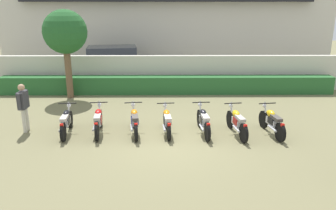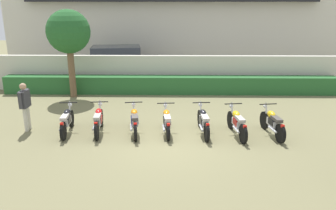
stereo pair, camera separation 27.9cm
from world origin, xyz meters
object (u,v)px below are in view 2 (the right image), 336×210
(motorcycle_in_row_0, at_px, (67,121))
(inspector_person, at_px, (25,103))
(parked_car, at_px, (119,63))
(motorcycle_in_row_1, at_px, (99,120))
(tree_near_inspector, at_px, (68,33))
(motorcycle_in_row_4, at_px, (203,121))
(motorcycle_in_row_6, at_px, (272,122))
(motorcycle_in_row_3, at_px, (167,121))
(motorcycle_in_row_2, at_px, (134,121))
(motorcycle_in_row_5, at_px, (237,122))

(motorcycle_in_row_0, height_order, inspector_person, inspector_person)
(parked_car, height_order, motorcycle_in_row_0, parked_car)
(motorcycle_in_row_1, bearing_deg, tree_near_inspector, 19.82)
(tree_near_inspector, distance_m, motorcycle_in_row_0, 5.33)
(motorcycle_in_row_1, relative_size, motorcycle_in_row_4, 0.98)
(parked_car, relative_size, motorcycle_in_row_6, 2.56)
(motorcycle_in_row_3, height_order, motorcycle_in_row_4, motorcycle_in_row_4)
(motorcycle_in_row_6, bearing_deg, motorcycle_in_row_2, 80.37)
(motorcycle_in_row_3, distance_m, motorcycle_in_row_5, 2.31)
(motorcycle_in_row_6, xyz_separation_m, inspector_person, (-8.27, 0.35, 0.53))
(tree_near_inspector, distance_m, motorcycle_in_row_1, 5.61)
(motorcycle_in_row_2, bearing_deg, motorcycle_in_row_5, -100.66)
(parked_car, bearing_deg, tree_near_inspector, -120.24)
(motorcycle_in_row_3, distance_m, inspector_person, 4.83)
(motorcycle_in_row_2, xyz_separation_m, inspector_person, (-3.72, 0.25, 0.52))
(parked_car, bearing_deg, motorcycle_in_row_2, -85.53)
(motorcycle_in_row_6, bearing_deg, parked_car, 28.60)
(parked_car, relative_size, inspector_person, 2.85)
(motorcycle_in_row_5, bearing_deg, parked_car, 23.81)
(motorcycle_in_row_2, height_order, motorcycle_in_row_4, motorcycle_in_row_2)
(tree_near_inspector, relative_size, motorcycle_in_row_4, 2.07)
(motorcycle_in_row_5, xyz_separation_m, inspector_person, (-7.10, 0.38, 0.53))
(motorcycle_in_row_2, distance_m, motorcycle_in_row_4, 2.29)
(motorcycle_in_row_1, height_order, motorcycle_in_row_5, motorcycle_in_row_1)
(motorcycle_in_row_1, height_order, inspector_person, inspector_person)
(parked_car, xyz_separation_m, motorcycle_in_row_3, (2.89, -8.34, -0.50))
(tree_near_inspector, bearing_deg, motorcycle_in_row_0, -76.18)
(motorcycle_in_row_3, relative_size, inspector_person, 1.08)
(motorcycle_in_row_0, height_order, motorcycle_in_row_3, motorcycle_in_row_0)
(parked_car, relative_size, motorcycle_in_row_0, 2.57)
(tree_near_inspector, bearing_deg, motorcycle_in_row_6, -30.42)
(motorcycle_in_row_1, relative_size, motorcycle_in_row_3, 1.05)
(motorcycle_in_row_0, relative_size, inspector_person, 1.11)
(motorcycle_in_row_1, distance_m, motorcycle_in_row_4, 3.50)
(parked_car, xyz_separation_m, motorcycle_in_row_5, (5.19, -8.48, -0.48))
(parked_car, distance_m, motorcycle_in_row_4, 9.32)
(motorcycle_in_row_2, relative_size, motorcycle_in_row_6, 1.03)
(motorcycle_in_row_1, distance_m, motorcycle_in_row_6, 5.75)
(motorcycle_in_row_3, height_order, motorcycle_in_row_6, motorcycle_in_row_6)
(motorcycle_in_row_6, bearing_deg, inspector_person, 79.21)
(motorcycle_in_row_3, bearing_deg, inspector_person, 81.73)
(motorcycle_in_row_2, bearing_deg, motorcycle_in_row_4, -98.44)
(tree_near_inspector, distance_m, motorcycle_in_row_6, 9.53)
(motorcycle_in_row_2, relative_size, motorcycle_in_row_5, 0.99)
(motorcycle_in_row_0, bearing_deg, inspector_person, 74.03)
(motorcycle_in_row_1, xyz_separation_m, inspector_person, (-2.51, 0.23, 0.52))
(motorcycle_in_row_3, height_order, inspector_person, inspector_person)
(motorcycle_in_row_1, xyz_separation_m, motorcycle_in_row_6, (5.75, -0.13, -0.00))
(motorcycle_in_row_0, xyz_separation_m, motorcycle_in_row_1, (1.05, 0.05, 0.01))
(motorcycle_in_row_0, height_order, motorcycle_in_row_1, motorcycle_in_row_1)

